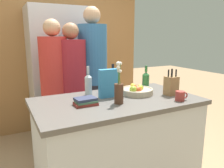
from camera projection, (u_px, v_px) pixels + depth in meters
The scene contains 15 objects.
kitchen_island at pixel (117, 145), 2.07m from camera, with size 1.48×0.82×0.91m.
back_wall_wood at pixel (62, 47), 3.51m from camera, with size 2.68×0.12×2.60m.
refrigerator at pixel (61, 73), 3.22m from camera, with size 0.87×0.62×1.87m.
fruit_bowl at pixel (137, 90), 2.13m from camera, with size 0.32×0.32×0.10m.
knife_block at pixel (171, 85), 2.10m from camera, with size 0.11×0.10×0.26m.
flower_vase at pixel (119, 90), 1.82m from camera, with size 0.08×0.08×0.36m.
cereal_box at pixel (109, 83), 2.01m from camera, with size 0.18×0.06×0.26m.
coffee_mug at pixel (180, 96), 1.92m from camera, with size 0.12×0.08×0.09m.
book_stack at pixel (86, 102), 1.80m from camera, with size 0.19×0.14×0.06m.
bottle_oil at pixel (113, 81), 2.20m from camera, with size 0.07×0.07×0.29m.
bottle_vinegar at pixel (146, 80), 2.33m from camera, with size 0.07×0.07×0.25m.
bottle_wine at pixel (88, 84), 2.09m from camera, with size 0.07×0.07×0.28m.
person_at_sink at pixel (55, 83), 2.56m from camera, with size 0.32×0.32×1.66m.
person_in_blue at pixel (73, 84), 2.61m from camera, with size 0.34×0.34×1.62m.
person_in_red_tee at pixel (93, 72), 2.79m from camera, with size 0.36×0.36×1.82m.
Camera 1 is at (-0.91, -1.66, 1.46)m, focal length 35.00 mm.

